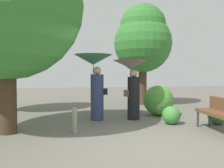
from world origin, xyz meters
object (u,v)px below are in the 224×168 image
(park_bench, at_px, (221,112))
(path_marker_post, at_px, (75,120))
(tree_near_left, at_px, (0,32))
(person_left, at_px, (95,73))
(tree_near_right, at_px, (143,38))
(person_right, at_px, (132,77))

(park_bench, relative_size, path_marker_post, 2.47)
(park_bench, relative_size, tree_near_left, 0.34)
(person_left, bearing_deg, park_bench, -135.45)
(park_bench, bearing_deg, tree_near_left, -121.97)
(tree_near_right, bearing_deg, path_marker_post, -124.83)
(person_left, bearing_deg, tree_near_left, 48.32)
(tree_near_right, distance_m, path_marker_post, 6.39)
(park_bench, bearing_deg, person_left, -123.94)
(park_bench, xyz_separation_m, tree_near_left, (-6.08, 4.30, 2.46))
(tree_near_left, bearing_deg, person_right, -27.25)
(tree_near_left, distance_m, tree_near_right, 5.97)
(person_left, relative_size, park_bench, 1.33)
(person_left, distance_m, tree_near_left, 4.17)
(person_right, bearing_deg, person_left, 75.78)
(tree_near_right, bearing_deg, park_bench, -87.72)
(person_left, height_order, tree_near_right, tree_near_right)
(park_bench, distance_m, tree_near_left, 7.84)
(person_left, relative_size, tree_near_left, 0.45)
(path_marker_post, bearing_deg, tree_near_right, 55.17)
(tree_near_left, relative_size, path_marker_post, 7.29)
(person_left, height_order, person_right, person_left)
(person_right, height_order, park_bench, person_right)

